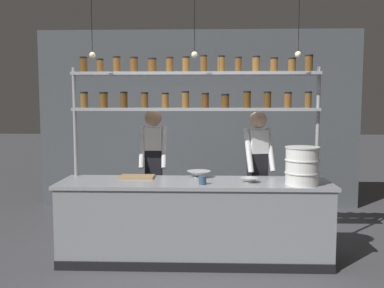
% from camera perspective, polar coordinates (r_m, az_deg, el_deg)
% --- Properties ---
extents(ground_plane, '(40.00, 40.00, 0.00)m').
position_cam_1_polar(ground_plane, '(5.12, 0.32, -15.14)').
color(ground_plane, '#4C4C51').
extents(back_wall, '(5.48, 0.12, 3.03)m').
position_cam_1_polar(back_wall, '(7.36, 0.88, 3.24)').
color(back_wall, '#4C5156').
rests_on(back_wall, ground_plane).
extents(prep_counter, '(3.08, 0.76, 0.92)m').
position_cam_1_polar(prep_counter, '(4.98, 0.32, -10.20)').
color(prep_counter, gray).
rests_on(prep_counter, ground_plane).
extents(spice_shelf_unit, '(2.96, 0.28, 2.37)m').
position_cam_1_polar(spice_shelf_unit, '(5.13, 0.37, 6.74)').
color(spice_shelf_unit, '#999BA0').
rests_on(spice_shelf_unit, ground_plane).
extents(chef_left, '(0.37, 0.30, 1.72)m').
position_cam_1_polar(chef_left, '(5.66, -5.14, -2.72)').
color(chef_left, black).
rests_on(chef_left, ground_plane).
extents(chef_center, '(0.41, 0.34, 1.71)m').
position_cam_1_polar(chef_center, '(5.46, 8.74, -3.20)').
color(chef_center, black).
rests_on(chef_center, ground_plane).
extents(container_stack, '(0.37, 0.37, 0.42)m').
position_cam_1_polar(container_stack, '(4.78, 14.47, -2.83)').
color(container_stack, white).
rests_on(container_stack, prep_counter).
extents(cutting_board, '(0.40, 0.26, 0.02)m').
position_cam_1_polar(cutting_board, '(5.13, -7.33, -4.35)').
color(cutting_board, '#A88456').
rests_on(cutting_board, prep_counter).
extents(prep_bowl_near_left, '(0.20, 0.20, 0.05)m').
position_cam_1_polar(prep_bowl_near_left, '(4.83, 7.61, -4.80)').
color(prep_bowl_near_left, silver).
rests_on(prep_bowl_near_left, prep_counter).
extents(prep_bowl_center_front, '(0.28, 0.28, 0.08)m').
position_cam_1_polar(prep_bowl_center_front, '(5.12, 0.91, -4.05)').
color(prep_bowl_center_front, silver).
rests_on(prep_bowl_center_front, prep_counter).
extents(serving_cup_front, '(0.08, 0.08, 0.09)m').
position_cam_1_polar(serving_cup_front, '(4.67, 1.41, -4.86)').
color(serving_cup_front, '#334C70').
rests_on(serving_cup_front, prep_counter).
extents(pendant_light_row, '(2.35, 0.07, 0.68)m').
position_cam_1_polar(pendant_light_row, '(4.83, 0.32, 12.23)').
color(pendant_light_row, black).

